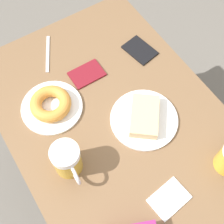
{
  "coord_description": "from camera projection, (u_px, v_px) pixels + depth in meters",
  "views": [
    {
      "loc": [
        0.28,
        0.43,
        1.73
      ],
      "look_at": [
        0.0,
        0.0,
        0.76
      ],
      "focal_mm": 50.0,
      "sensor_mm": 36.0,
      "label": 1
    }
  ],
  "objects": [
    {
      "name": "fork",
      "position": [
        48.0,
        54.0,
        1.24
      ],
      "size": [
        0.1,
        0.16,
        0.0
      ],
      "rotation": [
        0.0,
        0.0,
        2.65
      ],
      "color": "silver",
      "rests_on": "table"
    },
    {
      "name": "ground_plane",
      "position": [
        112.0,
        175.0,
        1.77
      ],
      "size": [
        8.0,
        8.0,
        0.0
      ],
      "primitive_type": "plane",
      "color": "#666059"
    },
    {
      "name": "beer_mug_center",
      "position": [
        67.0,
        160.0,
        0.96
      ],
      "size": [
        0.09,
        0.14,
        0.13
      ],
      "color": "gold",
      "rests_on": "table"
    },
    {
      "name": "plate_with_cake",
      "position": [
        144.0,
        118.0,
        1.09
      ],
      "size": [
        0.24,
        0.24,
        0.05
      ],
      "color": "white",
      "rests_on": "table"
    },
    {
      "name": "plate_with_donut",
      "position": [
        51.0,
        105.0,
        1.1
      ],
      "size": [
        0.22,
        0.22,
        0.05
      ],
      "color": "white",
      "rests_on": "table"
    },
    {
      "name": "passport_near_edge",
      "position": [
        87.0,
        74.0,
        1.19
      ],
      "size": [
        0.13,
        0.09,
        0.01
      ],
      "rotation": [
        0.0,
        0.0,
        4.71
      ],
      "color": "maroon",
      "rests_on": "table"
    },
    {
      "name": "passport_far_edge",
      "position": [
        140.0,
        50.0,
        1.24
      ],
      "size": [
        0.11,
        0.14,
        0.01
      ],
      "rotation": [
        0.0,
        0.0,
        0.18
      ],
      "color": "black",
      "rests_on": "table"
    },
    {
      "name": "napkin_folded",
      "position": [
        169.0,
        199.0,
        0.97
      ],
      "size": [
        0.13,
        0.1,
        0.0
      ],
      "rotation": [
        0.0,
        0.0,
        0.12
      ],
      "color": "white",
      "rests_on": "table"
    },
    {
      "name": "table",
      "position": [
        112.0,
        123.0,
        1.17
      ],
      "size": [
        0.73,
        1.0,
        0.74
      ],
      "color": "brown",
      "rests_on": "ground_plane"
    }
  ]
}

